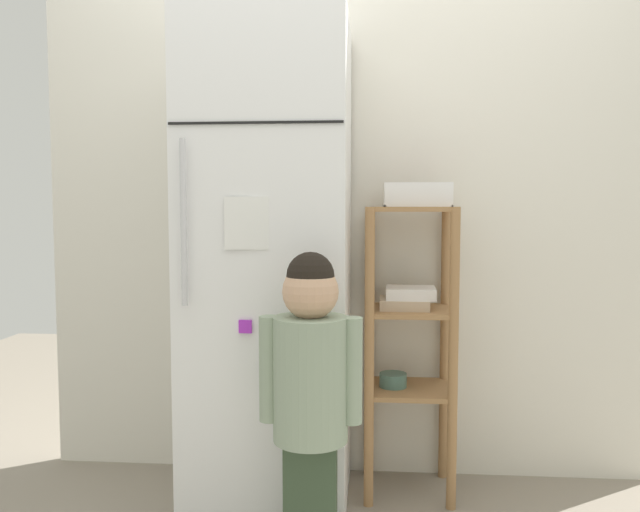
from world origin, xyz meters
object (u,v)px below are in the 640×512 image
pantry_shelf_unit (408,325)px  child_standing (311,378)px  fruit_bin (417,197)px  refrigerator (270,266)px

pantry_shelf_unit → child_standing: bearing=-120.6°
child_standing → pantry_shelf_unit: bearing=59.4°
pantry_shelf_unit → fruit_bin: 0.49m
refrigerator → fruit_bin: (0.55, 0.12, 0.26)m
child_standing → fruit_bin: bearing=57.4°
fruit_bin → child_standing: bearing=-122.6°
refrigerator → child_standing: bearing=-65.8°
fruit_bin → pantry_shelf_unit: bearing=-176.0°
refrigerator → fruit_bin: size_ratio=7.16×
refrigerator → pantry_shelf_unit: size_ratio=1.60×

